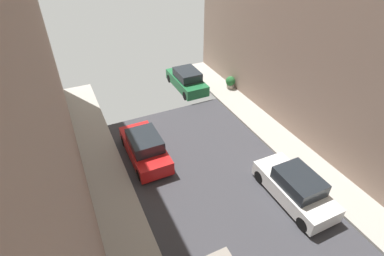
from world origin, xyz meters
TOP-DOWN VIEW (x-y plane):
  - parked_car_left_4 at (-2.70, 11.98)m, footprint 1.78×4.20m
  - parked_car_right_2 at (2.70, 6.17)m, footprint 1.78×4.20m
  - parked_car_right_3 at (2.70, 18.31)m, footprint 1.78×4.20m
  - potted_plant_4 at (5.63, 16.75)m, footprint 0.72×0.72m

SIDE VIEW (x-z plane):
  - potted_plant_4 at x=5.63m, z-range 0.18..1.12m
  - parked_car_left_4 at x=-2.70m, z-range -0.06..1.50m
  - parked_car_right_2 at x=2.70m, z-range -0.06..1.50m
  - parked_car_right_3 at x=2.70m, z-range -0.06..1.50m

